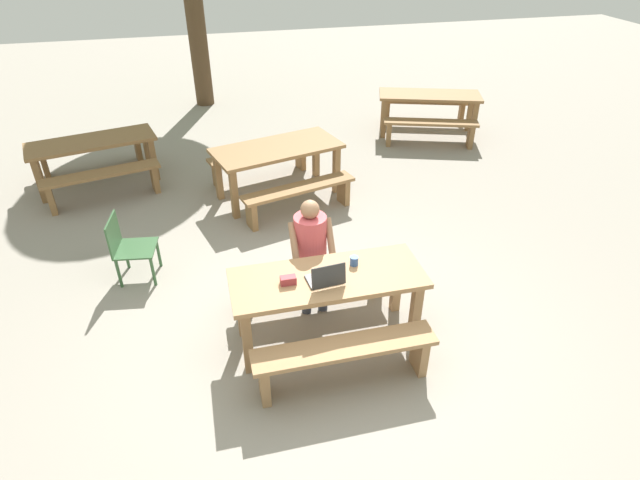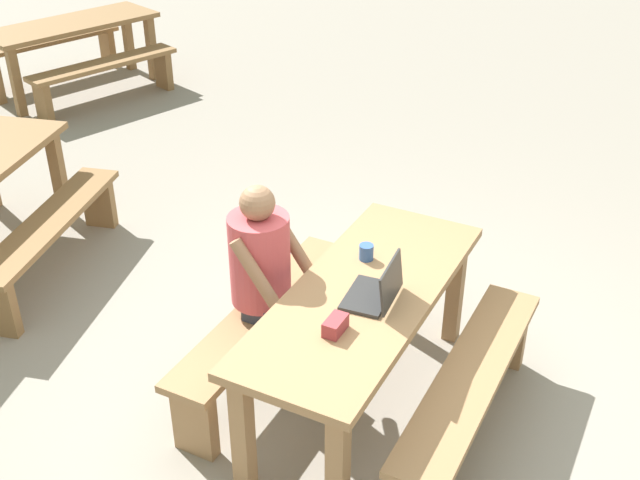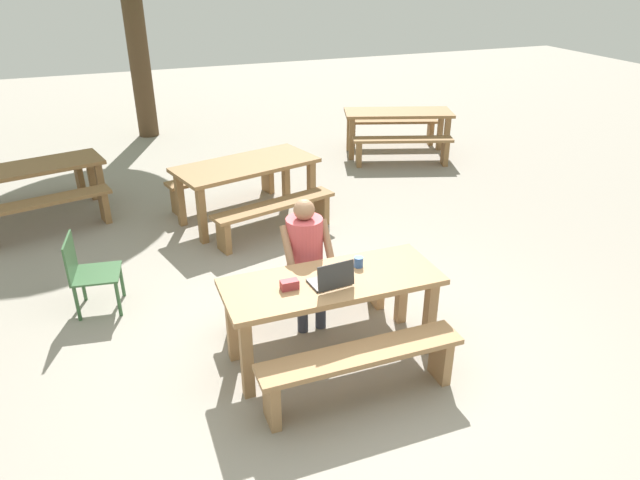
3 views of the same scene
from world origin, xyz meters
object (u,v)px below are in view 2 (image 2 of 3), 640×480
picnic_table_front (363,311)px  laptop (377,291)px  small_pouch (335,325)px  picnic_table_distant (72,34)px  coffee_mug (366,252)px  person_seated (265,270)px

picnic_table_front → laptop: laptop is taller
laptop → small_pouch: (-0.34, 0.07, -0.02)m
picnic_table_distant → coffee_mug: bearing=-102.6°
small_pouch → person_seated: size_ratio=0.12×
picnic_table_front → coffee_mug: (0.29, 0.12, 0.17)m
picnic_table_front → coffee_mug: 0.36m
picnic_table_front → laptop: (-0.04, -0.09, 0.18)m
laptop → person_seated: 0.68m
picnic_table_distant → person_seated: bearing=-108.0°
coffee_mug → person_seated: size_ratio=0.07×
picnic_table_front → coffee_mug: bearing=22.2°
small_pouch → coffee_mug: (0.67, 0.14, 0.01)m
person_seated → small_pouch: bearing=-120.3°
person_seated → picnic_table_distant: (3.23, 4.35, -0.11)m
picnic_table_front → picnic_table_distant: size_ratio=0.94×
small_pouch → coffee_mug: 0.69m
small_pouch → laptop: bearing=-11.7°
laptop → small_pouch: 0.35m
small_pouch → person_seated: person_seated is taller
laptop → coffee_mug: laptop is taller
small_pouch → picnic_table_distant: (3.58, 4.95, -0.17)m
picnic_table_front → coffee_mug: size_ratio=20.40×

